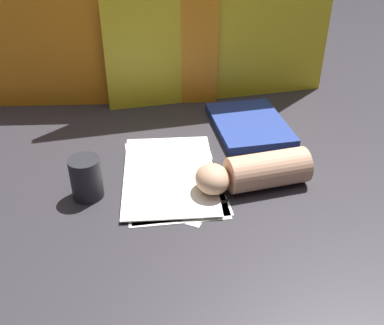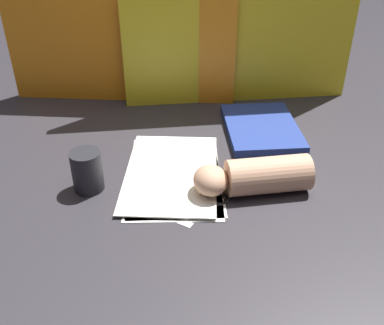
% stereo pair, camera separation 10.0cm
% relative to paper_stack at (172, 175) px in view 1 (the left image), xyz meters
% --- Properties ---
extents(ground_plane, '(6.00, 6.00, 0.00)m').
position_rel_paper_stack_xyz_m(ground_plane, '(0.02, -0.00, -0.00)').
color(ground_plane, '#2D2B30').
extents(backdrop_panel_left, '(0.68, 0.07, 0.39)m').
position_rel_paper_stack_xyz_m(backdrop_panel_left, '(-0.17, 0.43, 0.19)').
color(backdrop_panel_left, orange).
rests_on(backdrop_panel_left, ground_plane).
extents(backdrop_panel_center, '(0.69, 0.11, 0.57)m').
position_rel_paper_stack_xyz_m(backdrop_panel_center, '(0.18, 0.43, 0.28)').
color(backdrop_panel_center, yellow).
rests_on(backdrop_panel_center, ground_plane).
extents(paper_stack, '(0.24, 0.35, 0.01)m').
position_rel_paper_stack_xyz_m(paper_stack, '(0.00, 0.00, 0.00)').
color(paper_stack, white).
rests_on(paper_stack, ground_plane).
extents(book_closed, '(0.21, 0.28, 0.02)m').
position_rel_paper_stack_xyz_m(book_closed, '(0.23, 0.22, 0.01)').
color(book_closed, navy).
rests_on(book_closed, ground_plane).
extents(scissors, '(0.11, 0.15, 0.01)m').
position_rel_paper_stack_xyz_m(scissors, '(0.09, -0.07, 0.00)').
color(scissors, silver).
rests_on(scissors, ground_plane).
extents(hand_forearm, '(0.27, 0.13, 0.08)m').
position_rel_paper_stack_xyz_m(hand_forearm, '(0.18, -0.06, 0.04)').
color(hand_forearm, tan).
rests_on(hand_forearm, ground_plane).
extents(paper_scrap_near, '(0.03, 0.03, 0.00)m').
position_rel_paper_stack_xyz_m(paper_scrap_near, '(0.04, -0.13, -0.00)').
color(paper_scrap_near, white).
rests_on(paper_scrap_near, ground_plane).
extents(paper_scrap_mid, '(0.03, 0.03, 0.00)m').
position_rel_paper_stack_xyz_m(paper_scrap_mid, '(0.03, -0.17, -0.00)').
color(paper_scrap_mid, white).
rests_on(paper_scrap_mid, ground_plane).
extents(mug, '(0.07, 0.07, 0.10)m').
position_rel_paper_stack_xyz_m(mug, '(-0.19, -0.05, 0.04)').
color(mug, '#232328').
rests_on(mug, ground_plane).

